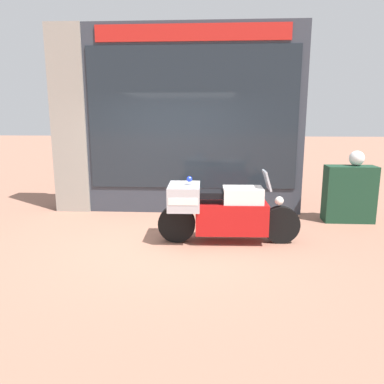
{
  "coord_description": "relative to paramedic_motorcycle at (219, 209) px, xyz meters",
  "views": [
    {
      "loc": [
        0.8,
        -5.85,
        2.05
      ],
      "look_at": [
        0.41,
        0.5,
        0.72
      ],
      "focal_mm": 35.0,
      "sensor_mm": 36.0,
      "label": 1
    }
  ],
  "objects": [
    {
      "name": "utility_cabinet",
      "position": [
        2.52,
        1.37,
        -0.01
      ],
      "size": [
        0.93,
        0.41,
        1.09
      ],
      "primitive_type": "cube",
      "color": "#193D28",
      "rests_on": "ground"
    },
    {
      "name": "white_helmet",
      "position": [
        2.61,
        1.42,
        0.68
      ],
      "size": [
        0.29,
        0.29,
        0.29
      ],
      "primitive_type": "sphere",
      "color": "white",
      "rests_on": "utility_cabinet"
    },
    {
      "name": "shop_building",
      "position": [
        -1.22,
        2.0,
        1.37
      ],
      "size": [
        5.18,
        0.55,
        3.82
      ],
      "color": "#333842",
      "rests_on": "ground"
    },
    {
      "name": "window_display",
      "position": [
        -0.59,
        2.03,
        -0.06
      ],
      "size": [
        4.0,
        0.3,
        2.11
      ],
      "color": "slate",
      "rests_on": "ground"
    },
    {
      "name": "ground_plane",
      "position": [
        -0.88,
        0.0,
        -0.55
      ],
      "size": [
        60.0,
        60.0,
        0.0
      ],
      "primitive_type": "plane",
      "color": "#9E6B56"
    },
    {
      "name": "paramedic_motorcycle",
      "position": [
        0.0,
        0.0,
        0.0
      ],
      "size": [
        2.29,
        0.78,
        1.19
      ],
      "rotation": [
        0.0,
        0.0,
        0.03
      ],
      "color": "black",
      "rests_on": "ground"
    }
  ]
}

